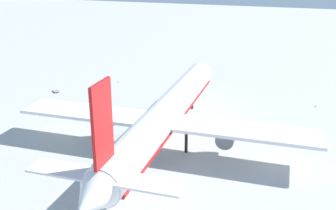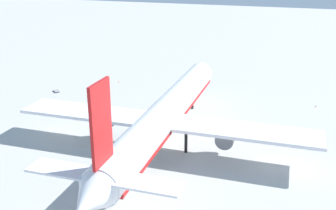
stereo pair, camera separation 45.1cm
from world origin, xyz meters
name	(u,v)px [view 2 (the right image)]	position (x,y,z in m)	size (l,w,h in m)	color
ground_plane	(167,143)	(0.00, 0.00, 0.00)	(600.00, 600.00, 0.00)	#B2B2AD
airliner	(166,114)	(-1.29, -0.07, 7.60)	(80.01, 67.35, 23.92)	white
baggage_cart_1	(56,91)	(23.34, 46.67, 0.27)	(2.66, 2.93, 0.40)	gray
traffic_cone_0	(316,106)	(37.11, -32.20, 0.28)	(0.36, 0.36, 0.55)	orange
traffic_cone_1	(119,81)	(39.95, 32.60, 0.28)	(0.36, 0.36, 0.55)	orange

